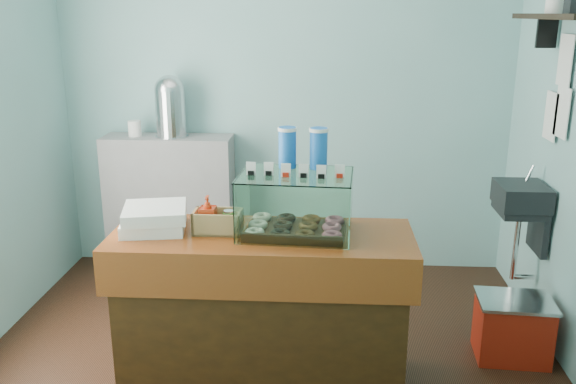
# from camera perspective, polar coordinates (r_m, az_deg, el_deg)

# --- Properties ---
(ground) EXTENTS (3.50, 3.50, 0.00)m
(ground) POSITION_cam_1_polar(r_m,az_deg,el_deg) (3.84, -1.89, -15.31)
(ground) COLOR black
(ground) RESTS_ON ground
(room_shell) EXTENTS (3.54, 3.04, 2.82)m
(room_shell) POSITION_cam_1_polar(r_m,az_deg,el_deg) (3.29, -1.71, 10.94)
(room_shell) COLOR #78AFAF
(room_shell) RESTS_ON ground
(counter) EXTENTS (1.60, 0.60, 0.90)m
(counter) POSITION_cam_1_polar(r_m,az_deg,el_deg) (3.39, -2.38, -10.98)
(counter) COLOR #3D210B
(counter) RESTS_ON ground
(back_shelf) EXTENTS (1.00, 0.32, 1.10)m
(back_shelf) POSITION_cam_1_polar(r_m,az_deg,el_deg) (4.95, -10.90, -1.13)
(back_shelf) COLOR gray
(back_shelf) RESTS_ON ground
(display_case) EXTENTS (0.61, 0.47, 0.54)m
(display_case) POSITION_cam_1_polar(r_m,az_deg,el_deg) (3.21, 0.89, -0.62)
(display_case) COLOR #351D10
(display_case) RESTS_ON counter
(condiment_crate) EXTENTS (0.25, 0.15, 0.20)m
(condiment_crate) POSITION_cam_1_polar(r_m,az_deg,el_deg) (3.24, -6.85, -2.57)
(condiment_crate) COLOR #A68C53
(condiment_crate) RESTS_ON counter
(pastry_boxes) EXTENTS (0.39, 0.39, 0.13)m
(pastry_boxes) POSITION_cam_1_polar(r_m,az_deg,el_deg) (3.33, -12.38, -2.40)
(pastry_boxes) COLOR white
(pastry_boxes) RESTS_ON counter
(coffee_urn) EXTENTS (0.26, 0.26, 0.47)m
(coffee_urn) POSITION_cam_1_polar(r_m,az_deg,el_deg) (4.76, -10.95, 8.02)
(coffee_urn) COLOR silver
(coffee_urn) RESTS_ON back_shelf
(red_cooler) EXTENTS (0.46, 0.36, 0.38)m
(red_cooler) POSITION_cam_1_polar(r_m,az_deg,el_deg) (4.00, 20.27, -11.85)
(red_cooler) COLOR #AF1E0E
(red_cooler) RESTS_ON ground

